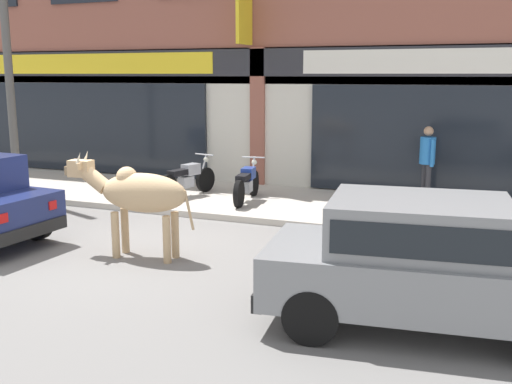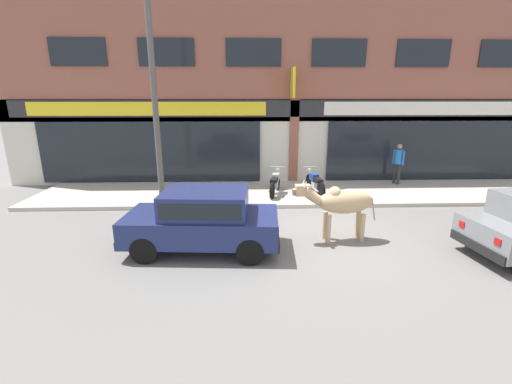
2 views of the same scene
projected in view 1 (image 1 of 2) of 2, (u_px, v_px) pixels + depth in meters
ground_plane at (134, 248)px, 9.73m from camera, size 90.00×90.00×0.00m
sidewalk at (230, 199)px, 13.23m from camera, size 19.00×3.32×0.12m
shop_building at (262, 20)px, 14.21m from camera, size 23.00×1.40×8.51m
cow at (138, 193)px, 9.07m from camera, size 2.15×0.61×1.61m
car_0 at (424, 258)px, 6.53m from camera, size 3.74×1.99×1.46m
motorcycle_0 at (187, 179)px, 13.21m from camera, size 0.69×1.78×0.88m
motorcycle_1 at (247, 183)px, 12.66m from camera, size 0.53×1.81×0.88m
pedestrian at (427, 156)px, 12.42m from camera, size 0.32×0.43×1.60m
utility_pole at (7, 52)px, 13.08m from camera, size 0.18×0.18×6.27m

